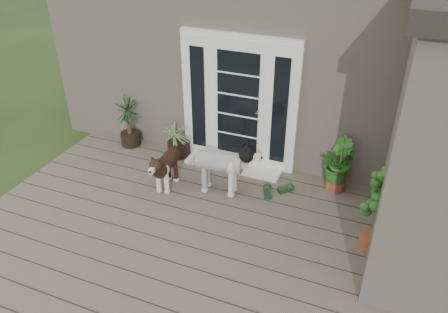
% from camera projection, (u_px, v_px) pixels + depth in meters
% --- Properties ---
extents(deck, '(6.20, 4.60, 0.12)m').
position_uv_depth(deck, '(192.00, 251.00, 5.70)').
color(deck, '#6B5B4C').
rests_on(deck, ground).
extents(house_main, '(7.40, 4.00, 3.10)m').
position_uv_depth(house_main, '(287.00, 45.00, 8.30)').
color(house_main, '#665E54').
rests_on(house_main, ground).
extents(door_unit, '(1.90, 0.14, 2.15)m').
position_uv_depth(door_unit, '(239.00, 102.00, 6.92)').
color(door_unit, white).
rests_on(door_unit, deck).
extents(door_step, '(1.60, 0.40, 0.05)m').
position_uv_depth(door_step, '(233.00, 165.00, 7.31)').
color(door_step, white).
rests_on(door_step, deck).
extents(brindle_dog, '(0.37, 0.76, 0.62)m').
position_uv_depth(brindle_dog, '(167.00, 169.00, 6.68)').
color(brindle_dog, '#321B12').
rests_on(brindle_dog, deck).
extents(white_dog, '(0.95, 0.48, 0.76)m').
position_uv_depth(white_dog, '(220.00, 170.00, 6.54)').
color(white_dog, beige).
rests_on(white_dog, deck).
extents(spider_plant, '(0.68, 0.68, 0.67)m').
position_uv_depth(spider_plant, '(178.00, 138.00, 7.47)').
color(spider_plant, '#85985D').
rests_on(spider_plant, deck).
extents(yucca, '(0.82, 0.82, 0.94)m').
position_uv_depth(yucca, '(129.00, 121.00, 7.72)').
color(yucca, black).
rests_on(yucca, deck).
extents(herb_a, '(0.70, 0.70, 0.63)m').
position_uv_depth(herb_a, '(336.00, 171.00, 6.63)').
color(herb_a, '#244D16').
rests_on(herb_a, deck).
extents(herb_b, '(0.55, 0.55, 0.63)m').
position_uv_depth(herb_b, '(338.00, 171.00, 6.61)').
color(herb_b, '#23641C').
rests_on(herb_b, deck).
extents(herb_c, '(0.42, 0.42, 0.51)m').
position_uv_depth(herb_c, '(389.00, 186.00, 6.41)').
color(herb_c, '#2C651D').
rests_on(herb_c, deck).
extents(sapling, '(0.48, 0.48, 1.47)m').
position_uv_depth(sapling, '(380.00, 201.00, 5.29)').
color(sapling, '#1D601B').
rests_on(sapling, deck).
extents(clog_left, '(0.25, 0.35, 0.10)m').
position_uv_depth(clog_left, '(267.00, 191.00, 6.64)').
color(clog_left, '#14321A').
rests_on(clog_left, deck).
extents(clog_right, '(0.29, 0.30, 0.09)m').
position_uv_depth(clog_right, '(286.00, 189.00, 6.70)').
color(clog_right, '#173A1B').
rests_on(clog_right, deck).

